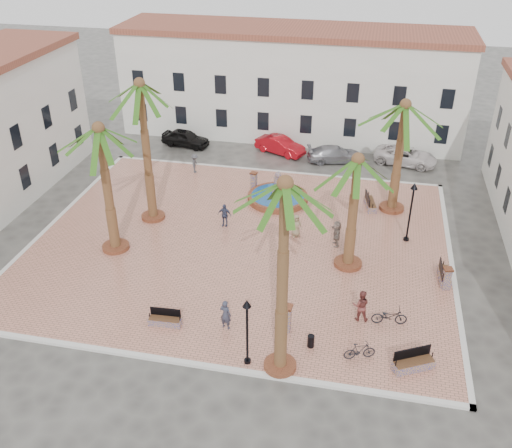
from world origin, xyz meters
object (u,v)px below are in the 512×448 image
object	(u,v)px
palm_e	(357,174)
bench_s	(165,320)
palm_ne	(404,118)
bollard_e	(447,278)
palm_sw	(101,143)
bicycle_b	(360,351)
bench_se	(413,364)
lamppost_s	(247,321)
lamppost_e	(412,202)
pedestrian_east	(337,233)
bollard_se	(286,318)
car_white	(406,156)
car_black	(185,138)
pedestrian_fountain_a	(296,226)
cyclist_b	(361,306)
pedestrian_north	(195,163)
cyclist_a	(226,314)
bollard_n	(254,180)
car_red	(280,145)
pedestrian_fountain_b	(224,215)
fountain	(278,196)
litter_bin	(311,341)
car_silver	(335,154)
bench_ne	(370,204)
palm_s	(285,205)
bench_e	(444,276)
palm_nw	(141,98)
bicycle_a	(389,316)

from	to	relation	value
palm_e	bench_s	size ratio (longest dim) A/B	4.20
palm_e	palm_ne	world-z (taller)	palm_ne
bench_s	bollard_e	bearing A→B (deg)	20.33
palm_sw	bicycle_b	distance (m)	18.09
bench_se	lamppost_s	distance (m)	8.08
palm_sw	lamppost_s	size ratio (longest dim) A/B	2.25
lamppost_e	pedestrian_east	xyz separation A→B (m)	(-4.37, -1.53, -1.91)
bollard_se	car_white	xyz separation A→B (m)	(6.20, 22.69, -0.25)
palm_e	car_black	bearing A→B (deg)	133.87
pedestrian_fountain_a	pedestrian_east	size ratio (longest dim) A/B	0.90
bench_s	lamppost_e	bearing A→B (deg)	38.81
cyclist_b	pedestrian_north	bearing A→B (deg)	-51.41
cyclist_a	cyclist_b	xyz separation A→B (m)	(6.67, 2.10, 0.05)
bollard_n	car_red	bearing A→B (deg)	84.60
pedestrian_fountain_b	car_red	size ratio (longest dim) A/B	0.37
fountain	bicycle_b	bearing A→B (deg)	-66.26
litter_bin	car_black	bearing A→B (deg)	120.97
fountain	lamppost_e	world-z (taller)	lamppost_e
lamppost_e	car_silver	xyz separation A→B (m)	(-5.64, 11.75, -2.25)
bench_ne	palm_s	bearing A→B (deg)	156.76
fountain	bench_e	bearing A→B (deg)	-34.69
palm_nw	pedestrian_north	xyz separation A→B (m)	(0.64, 7.63, -7.64)
bollard_se	car_silver	xyz separation A→B (m)	(0.48, 21.96, -0.29)
palm_sw	palm_s	bearing A→B (deg)	-34.16
bench_e	bollard_n	xyz separation A→B (m)	(-13.14, 9.05, 0.44)
bench_s	cyclist_a	size ratio (longest dim) A/B	1.01
bollard_e	car_black	distance (m)	27.10
bench_ne	car_white	distance (m)	8.87
palm_nw	pedestrian_east	bearing A→B (deg)	-4.04
bench_e	car_red	distance (m)	20.67
bicycle_b	bench_e	bearing A→B (deg)	-50.76
bicycle_a	pedestrian_fountain_a	world-z (taller)	pedestrian_fountain_a
bollard_se	car_black	size ratio (longest dim) A/B	0.37
bench_e	car_red	bearing A→B (deg)	34.98
bench_e	car_white	bearing A→B (deg)	4.77
car_white	fountain	bearing A→B (deg)	145.14
bench_ne	bollard_n	bearing A→B (deg)	71.43
cyclist_b	palm_ne	bearing A→B (deg)	-100.06
litter_bin	palm_s	bearing A→B (deg)	-125.61
palm_s	bench_s	world-z (taller)	palm_s
lamppost_s	palm_ne	bearing A→B (deg)	68.62
bench_s	bench_e	bearing A→B (deg)	23.12
bollard_n	pedestrian_fountain_a	distance (m)	7.29
palm_nw	bollard_n	distance (m)	11.21
bicycle_b	pedestrian_fountain_a	xyz separation A→B (m)	(-4.64, 10.49, 0.30)
pedestrian_east	palm_e	bearing A→B (deg)	12.36
bollard_n	litter_bin	bearing A→B (deg)	-68.53
palm_s	car_white	xyz separation A→B (m)	(6.05, 25.32, -8.13)
car_white	car_red	bearing A→B (deg)	100.90
lamppost_s	car_black	distance (m)	27.73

